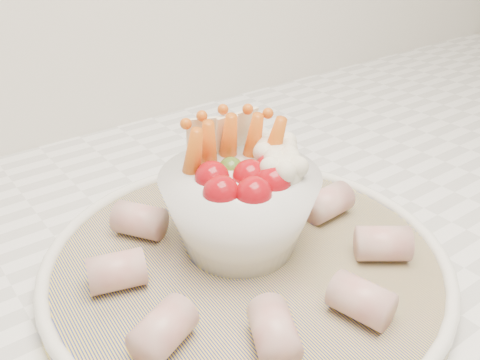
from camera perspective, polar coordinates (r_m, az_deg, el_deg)
serving_platter at (r=0.49m, az=0.68°, el=-8.67°), size 0.38×0.38×0.02m
veggie_bowl at (r=0.47m, az=0.22°, el=-2.24°), size 0.14×0.14×0.12m
cured_meat_rolls at (r=0.47m, az=0.69°, el=-6.78°), size 0.27×0.28×0.03m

